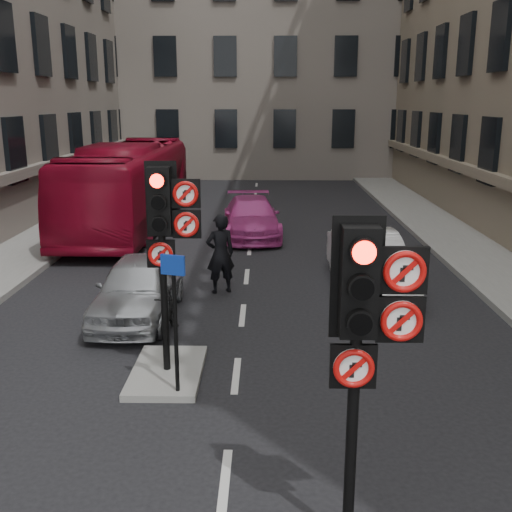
{
  "coord_description": "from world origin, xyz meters",
  "views": [
    {
      "loc": [
        0.49,
        -4.53,
        4.65
      ],
      "look_at": [
        0.37,
        3.29,
        2.6
      ],
      "focal_mm": 42.0,
      "sensor_mm": 36.0,
      "label": 1
    }
  ],
  "objects_px": {
    "car_silver": "(138,287)",
    "info_sign": "(175,305)",
    "signal_far": "(166,223)",
    "bus_red": "(130,186)",
    "car_pink": "(251,217)",
    "motorcyclist": "(220,254)",
    "signal_near": "(366,318)",
    "car_white": "(369,261)",
    "motorcycle": "(169,313)"
  },
  "relations": [
    {
      "from": "car_silver",
      "to": "info_sign",
      "type": "height_order",
      "value": "info_sign"
    },
    {
      "from": "info_sign",
      "to": "signal_far",
      "type": "bearing_deg",
      "value": 122.0
    },
    {
      "from": "bus_red",
      "to": "signal_far",
      "type": "bearing_deg",
      "value": -74.18
    },
    {
      "from": "signal_far",
      "to": "car_pink",
      "type": "distance_m",
      "value": 11.26
    },
    {
      "from": "bus_red",
      "to": "car_pink",
      "type": "bearing_deg",
      "value": -16.3
    },
    {
      "from": "car_pink",
      "to": "motorcyclist",
      "type": "distance_m",
      "value": 6.41
    },
    {
      "from": "car_silver",
      "to": "car_pink",
      "type": "relative_size",
      "value": 0.86
    },
    {
      "from": "signal_near",
      "to": "signal_far",
      "type": "bearing_deg",
      "value": 123.02
    },
    {
      "from": "signal_near",
      "to": "car_white",
      "type": "distance_m",
      "value": 9.43
    },
    {
      "from": "signal_near",
      "to": "car_pink",
      "type": "relative_size",
      "value": 0.78
    },
    {
      "from": "signal_near",
      "to": "car_white",
      "type": "relative_size",
      "value": 0.83
    },
    {
      "from": "car_pink",
      "to": "info_sign",
      "type": "xyz_separation_m",
      "value": [
        -0.91,
        -11.83,
        0.92
      ]
    },
    {
      "from": "signal_near",
      "to": "car_white",
      "type": "xyz_separation_m",
      "value": [
        1.64,
        9.1,
        -1.88
      ]
    },
    {
      "from": "motorcycle",
      "to": "motorcyclist",
      "type": "height_order",
      "value": "motorcyclist"
    },
    {
      "from": "signal_near",
      "to": "info_sign",
      "type": "relative_size",
      "value": 1.58
    },
    {
      "from": "signal_far",
      "to": "bus_red",
      "type": "bearing_deg",
      "value": 105.3
    },
    {
      "from": "signal_far",
      "to": "motorcyclist",
      "type": "xyz_separation_m",
      "value": [
        0.51,
        4.65,
        -1.72
      ]
    },
    {
      "from": "motorcyclist",
      "to": "car_silver",
      "type": "bearing_deg",
      "value": 24.87
    },
    {
      "from": "car_white",
      "to": "signal_far",
      "type": "bearing_deg",
      "value": -133.29
    },
    {
      "from": "car_white",
      "to": "motorcyclist",
      "type": "height_order",
      "value": "motorcyclist"
    },
    {
      "from": "car_pink",
      "to": "bus_red",
      "type": "relative_size",
      "value": 0.41
    },
    {
      "from": "motorcycle",
      "to": "info_sign",
      "type": "distance_m",
      "value": 2.96
    },
    {
      "from": "car_silver",
      "to": "bus_red",
      "type": "bearing_deg",
      "value": 104.38
    },
    {
      "from": "signal_near",
      "to": "motorcycle",
      "type": "bearing_deg",
      "value": 116.64
    },
    {
      "from": "signal_far",
      "to": "info_sign",
      "type": "height_order",
      "value": "signal_far"
    },
    {
      "from": "signal_far",
      "to": "info_sign",
      "type": "distance_m",
      "value": 1.4
    },
    {
      "from": "car_white",
      "to": "motorcyclist",
      "type": "relative_size",
      "value": 2.17
    },
    {
      "from": "motorcycle",
      "to": "signal_far",
      "type": "bearing_deg",
      "value": -79.68
    },
    {
      "from": "motorcycle",
      "to": "info_sign",
      "type": "relative_size",
      "value": 0.68
    },
    {
      "from": "signal_near",
      "to": "signal_far",
      "type": "xyz_separation_m",
      "value": [
        -2.6,
        4.0,
        0.12
      ]
    },
    {
      "from": "bus_red",
      "to": "motorcyclist",
      "type": "xyz_separation_m",
      "value": [
        3.9,
        -7.73,
        -0.58
      ]
    },
    {
      "from": "bus_red",
      "to": "motorcyclist",
      "type": "relative_size",
      "value": 5.7
    },
    {
      "from": "car_silver",
      "to": "car_pink",
      "type": "height_order",
      "value": "car_silver"
    },
    {
      "from": "signal_near",
      "to": "car_silver",
      "type": "relative_size",
      "value": 0.91
    },
    {
      "from": "signal_far",
      "to": "car_white",
      "type": "height_order",
      "value": "signal_far"
    },
    {
      "from": "motorcyclist",
      "to": "signal_far",
      "type": "bearing_deg",
      "value": 62.58
    },
    {
      "from": "signal_far",
      "to": "car_silver",
      "type": "bearing_deg",
      "value": 111.81
    },
    {
      "from": "signal_near",
      "to": "car_pink",
      "type": "bearing_deg",
      "value": 95.6
    },
    {
      "from": "signal_near",
      "to": "motorcyclist",
      "type": "height_order",
      "value": "signal_near"
    },
    {
      "from": "car_white",
      "to": "info_sign",
      "type": "distance_m",
      "value": 7.21
    },
    {
      "from": "car_white",
      "to": "bus_red",
      "type": "xyz_separation_m",
      "value": [
        -7.63,
        7.28,
        0.86
      ]
    },
    {
      "from": "bus_red",
      "to": "signal_near",
      "type": "bearing_deg",
      "value": -69.4
    },
    {
      "from": "car_white",
      "to": "bus_red",
      "type": "height_order",
      "value": "bus_red"
    },
    {
      "from": "signal_far",
      "to": "car_pink",
      "type": "height_order",
      "value": "signal_far"
    },
    {
      "from": "signal_near",
      "to": "car_silver",
      "type": "height_order",
      "value": "signal_near"
    },
    {
      "from": "signal_near",
      "to": "motorcycle",
      "type": "xyz_separation_m",
      "value": [
        -2.94,
        5.87,
        -2.12
      ]
    },
    {
      "from": "signal_near",
      "to": "car_pink",
      "type": "height_order",
      "value": "signal_near"
    },
    {
      "from": "signal_near",
      "to": "signal_far",
      "type": "distance_m",
      "value": 4.77
    },
    {
      "from": "car_silver",
      "to": "car_white",
      "type": "bearing_deg",
      "value": 23.18
    },
    {
      "from": "signal_far",
      "to": "info_sign",
      "type": "bearing_deg",
      "value": -75.24
    }
  ]
}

